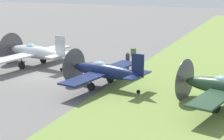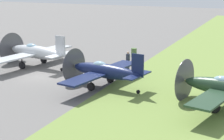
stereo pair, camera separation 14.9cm
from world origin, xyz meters
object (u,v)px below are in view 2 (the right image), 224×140
at_px(airplane_wingman, 104,71).
at_px(ground_crew_mechanic, 128,60).
at_px(airplane_lead, 35,52).
at_px(fuel_drum, 134,52).
at_px(ground_crew_chief, 3,48).

xyz_separation_m(airplane_wingman, ground_crew_mechanic, (5.95, 0.32, -0.40)).
xyz_separation_m(airplane_lead, fuel_drum, (8.19, -7.07, -0.98)).
relative_size(airplane_wingman, ground_crew_mechanic, 5.12).
height_order(ground_crew_chief, ground_crew_mechanic, same).
bearing_deg(ground_crew_chief, fuel_drum, 111.18).
height_order(airplane_wingman, ground_crew_mechanic, airplane_wingman).
distance_m(airplane_lead, airplane_wingman, 9.63).
height_order(airplane_lead, fuel_drum, airplane_lead).
distance_m(airplane_lead, fuel_drum, 10.86).
height_order(airplane_lead, ground_crew_chief, airplane_lead).
height_order(airplane_lead, airplane_wingman, airplane_lead).
relative_size(ground_crew_mechanic, fuel_drum, 1.92).
relative_size(airplane_lead, fuel_drum, 10.71).
relative_size(airplane_wingman, fuel_drum, 9.84).
bearing_deg(ground_crew_chief, airplane_wingman, 65.71).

